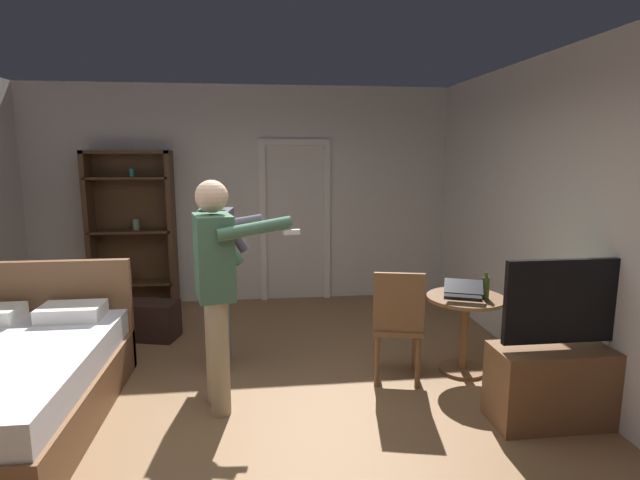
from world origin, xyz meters
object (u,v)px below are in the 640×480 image
suitcase_dark (152,320)px  laptop (463,292)px  person_striped_shirt (218,262)px  suitcase_small (134,315)px  wooden_chair (398,322)px  bookshelf (132,224)px  tv_flatscreen (566,374)px  side_table (465,321)px  person_blue_shirt (216,280)px  bottle_on_table (486,287)px

suitcase_dark → laptop: bearing=-8.1°
person_striped_shirt → suitcase_small: (-1.05, 1.12, -0.83)m
wooden_chair → suitcase_dark: 2.67m
laptop → suitcase_small: (-3.18, 1.52, -0.59)m
suitcase_small → wooden_chair: bearing=-25.3°
bookshelf → wooden_chair: 3.73m
tv_flatscreen → side_table: bearing=113.5°
bookshelf → suitcase_small: (0.17, -0.86, -0.91)m
suitcase_small → side_table: bearing=-17.8°
side_table → person_blue_shirt: person_blue_shirt is taller
laptop → person_blue_shirt: size_ratio=0.24×
tv_flatscreen → person_striped_shirt: (-2.57, 1.26, 0.62)m
laptop → bottle_on_table: (0.19, -0.04, 0.05)m
side_table → tv_flatscreen: bearing=-66.5°
side_table → wooden_chair: size_ratio=0.71×
bookshelf → person_striped_shirt: 2.33m
bookshelf → bottle_on_table: bearing=-34.4°
bookshelf → wooden_chair: bookshelf is taller
person_blue_shirt → person_striped_shirt: person_blue_shirt is taller
side_table → person_striped_shirt: bearing=170.7°
tv_flatscreen → bookshelf: bearing=139.4°
suitcase_small → tv_flatscreen: bearing=-26.5°
wooden_chair → suitcase_small: (-2.57, 1.62, -0.38)m
bookshelf → suitcase_dark: size_ratio=3.78×
tv_flatscreen → side_table: 1.00m
person_striped_shirt → tv_flatscreen: bearing=-26.2°
wooden_chair → side_table: bearing=12.1°
bottle_on_table → suitcase_dark: size_ratio=0.45×
bookshelf → tv_flatscreen: size_ratio=1.62×
bookshelf → wooden_chair: size_ratio=2.01×
laptop → suitcase_small: bearing=154.5°
person_striped_shirt → side_table: bearing=-9.3°
person_striped_shirt → person_blue_shirt: bearing=-86.6°
bottle_on_table → wooden_chair: 0.84m
suitcase_dark → suitcase_small: bearing=144.9°
wooden_chair → person_blue_shirt: size_ratio=0.56×
laptop → suitcase_dark: bearing=157.5°
laptop → wooden_chair: (-0.61, -0.10, -0.21)m
tv_flatscreen → person_striped_shirt: person_striped_shirt is taller
side_table → suitcase_small: bearing=155.4°
bookshelf → wooden_chair: (2.74, -2.48, -0.53)m
person_blue_shirt → suitcase_small: bearing=120.4°
tv_flatscreen → wooden_chair: tv_flatscreen is taller
bookshelf → bottle_on_table: size_ratio=8.41×
tv_flatscreen → laptop: 1.05m
bottle_on_table → tv_flatscreen: bearing=-72.9°
wooden_chair → person_blue_shirt: person_blue_shirt is taller
suitcase_dark → suitcase_small: (-0.27, 0.31, -0.04)m
side_table → suitcase_small: 3.56m
bookshelf → person_striped_shirt: bookshelf is taller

